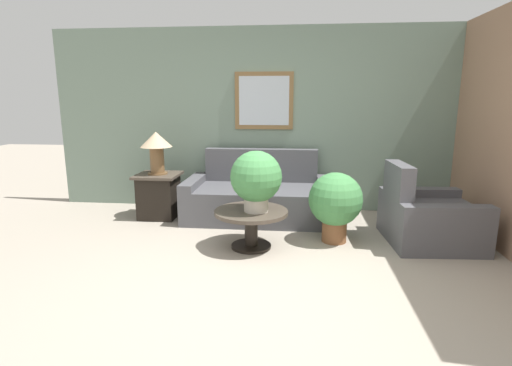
{
  "coord_description": "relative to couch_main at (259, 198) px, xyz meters",
  "views": [
    {
      "loc": [
        0.21,
        -3.18,
        1.62
      ],
      "look_at": [
        -0.29,
        1.6,
        0.59
      ],
      "focal_mm": 28.0,
      "sensor_mm": 36.0,
      "label": 1
    }
  ],
  "objects": [
    {
      "name": "side_table",
      "position": [
        -1.37,
        -0.1,
        0.02
      ],
      "size": [
        0.57,
        0.57,
        0.61
      ],
      "color": "black",
      "rests_on": "ground_plane"
    },
    {
      "name": "potted_plant_floor",
      "position": [
        0.95,
        -0.83,
        0.18
      ],
      "size": [
        0.61,
        0.61,
        0.8
      ],
      "color": "brown",
      "rests_on": "ground_plane"
    },
    {
      "name": "couch_main",
      "position": [
        0.0,
        0.0,
        0.0
      ],
      "size": [
        1.96,
        0.98,
        0.91
      ],
      "color": "#4C4C51",
      "rests_on": "ground_plane"
    },
    {
      "name": "coffee_table",
      "position": [
        0.03,
        -1.12,
        0.02
      ],
      "size": [
        0.8,
        0.8,
        0.43
      ],
      "color": "black",
      "rests_on": "ground_plane"
    },
    {
      "name": "ground_plane",
      "position": [
        0.3,
        -2.08,
        -0.28
      ],
      "size": [
        20.0,
        20.0,
        0.0
      ],
      "primitive_type": "plane",
      "color": "gray"
    },
    {
      "name": "wall_back",
      "position": [
        0.3,
        0.56,
        1.02
      ],
      "size": [
        6.76,
        0.09,
        2.6
      ],
      "color": "slate",
      "rests_on": "ground_plane"
    },
    {
      "name": "armchair",
      "position": [
        2.0,
        -0.75,
        -0.0
      ],
      "size": [
        1.0,
        1.05,
        0.91
      ],
      "rotation": [
        0.0,
        0.0,
        1.63
      ],
      "color": "#4C4C51",
      "rests_on": "ground_plane"
    },
    {
      "name": "table_lamp",
      "position": [
        -1.37,
        -0.1,
        0.71
      ],
      "size": [
        0.42,
        0.42,
        0.57
      ],
      "color": "brown",
      "rests_on": "side_table"
    },
    {
      "name": "wall_right",
      "position": [
        2.71,
        -0.78,
        1.02
      ],
      "size": [
        0.06,
        4.62,
        2.6
      ],
      "color": "#937056",
      "rests_on": "ground_plane"
    },
    {
      "name": "potted_plant_on_table",
      "position": [
        0.08,
        -1.14,
        0.5
      ],
      "size": [
        0.55,
        0.55,
        0.65
      ],
      "color": "beige",
      "rests_on": "coffee_table"
    }
  ]
}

